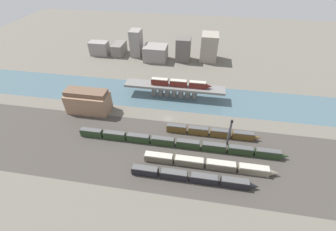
{
  "coord_description": "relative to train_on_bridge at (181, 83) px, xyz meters",
  "views": [
    {
      "loc": [
        14.72,
        -90.86,
        76.0
      ],
      "look_at": [
        0.0,
        -1.49,
        3.01
      ],
      "focal_mm": 24.0,
      "sensor_mm": 36.0,
      "label": 1
    }
  ],
  "objects": [
    {
      "name": "city_block_left",
      "position": [
        -56.11,
        53.86,
        -4.93
      ],
      "size": [
        8.26,
        15.6,
        8.93
      ],
      "primitive_type": "cube",
      "color": "slate",
      "rests_on": "ground"
    },
    {
      "name": "city_block_tall",
      "position": [
        15.0,
        55.53,
        0.46
      ],
      "size": [
        12.27,
        15.09,
        19.72
      ],
      "primitive_type": "cube",
      "color": "gray",
      "rests_on": "ground"
    },
    {
      "name": "river_water",
      "position": [
        -3.63,
        0.0,
        -9.4
      ],
      "size": [
        320.0,
        28.48,
        0.01
      ],
      "primitive_type": "cube",
      "color": "#47606B",
      "rests_on": "ground"
    },
    {
      "name": "train_yard_far",
      "position": [
        3.77,
        -40.26,
        -7.4
      ],
      "size": [
        95.55,
        2.65,
        4.05
      ],
      "color": "#23381E",
      "rests_on": "ground"
    },
    {
      "name": "railbed_yard",
      "position": [
        -3.63,
        -45.02,
        -9.39
      ],
      "size": [
        280.0,
        42.0,
        0.01
      ],
      "primitive_type": "cube",
      "color": "#423D38",
      "rests_on": "ground"
    },
    {
      "name": "city_block_far_right",
      "position": [
        -4.09,
        51.46,
        -0.8
      ],
      "size": [
        10.53,
        11.46,
        17.2
      ],
      "primitive_type": "cube",
      "color": "#605B56",
      "rests_on": "ground"
    },
    {
      "name": "city_block_center",
      "position": [
        -41.45,
        54.19,
        0.64
      ],
      "size": [
        8.17,
        10.99,
        20.07
      ],
      "primitive_type": "cube",
      "color": "gray",
      "rests_on": "ground"
    },
    {
      "name": "bridge",
      "position": [
        -3.63,
        -0.0,
        -3.95
      ],
      "size": [
        58.51,
        8.22,
        7.54
      ],
      "color": "slate",
      "rests_on": "ground"
    },
    {
      "name": "signal_tower",
      "position": [
        26.23,
        -35.32,
        -2.31
      ],
      "size": [
        1.0,
        0.99,
        14.5
      ],
      "color": "#4C4C51",
      "rests_on": "ground"
    },
    {
      "name": "warehouse_building",
      "position": [
        -47.45,
        -21.33,
        -3.23
      ],
      "size": [
        22.62,
        10.56,
        12.99
      ],
      "color": "#937056",
      "rests_on": "ground"
    },
    {
      "name": "train_yard_near",
      "position": [
        11.75,
        -57.71,
        -7.53
      ],
      "size": [
        49.85,
        2.93,
        3.81
      ],
      "color": "black",
      "rests_on": "ground"
    },
    {
      "name": "train_yard_mid",
      "position": [
        18.15,
        -49.99,
        -7.62
      ],
      "size": [
        55.65,
        3.19,
        3.63
      ],
      "color": "gray",
      "rests_on": "ground"
    },
    {
      "name": "city_block_right",
      "position": [
        -24.85,
        47.85,
        -3.81
      ],
      "size": [
        17.1,
        14.38,
        11.18
      ],
      "primitive_type": "cube",
      "color": "gray",
      "rests_on": "ground"
    },
    {
      "name": "train_on_bridge",
      "position": [
        0.0,
        0.0,
        0.0
      ],
      "size": [
        35.28,
        2.93,
        3.82
      ],
      "color": "#5B1E19",
      "rests_on": "bridge"
    },
    {
      "name": "train_yard_outer",
      "position": [
        18.85,
        -30.51,
        -7.4
      ],
      "size": [
        44.87,
        2.68,
        4.08
      ],
      "color": "brown",
      "rests_on": "ground"
    },
    {
      "name": "ground_plane",
      "position": [
        -3.63,
        -21.02,
        -9.4
      ],
      "size": [
        400.0,
        400.0,
        0.0
      ],
      "primitive_type": "plane",
      "color": "#666056"
    },
    {
      "name": "city_block_far_left",
      "position": [
        -71.29,
        50.25,
        -4.09
      ],
      "size": [
        14.43,
        8.4,
        10.62
      ],
      "primitive_type": "cube",
      "color": "gray",
      "rests_on": "ground"
    }
  ]
}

